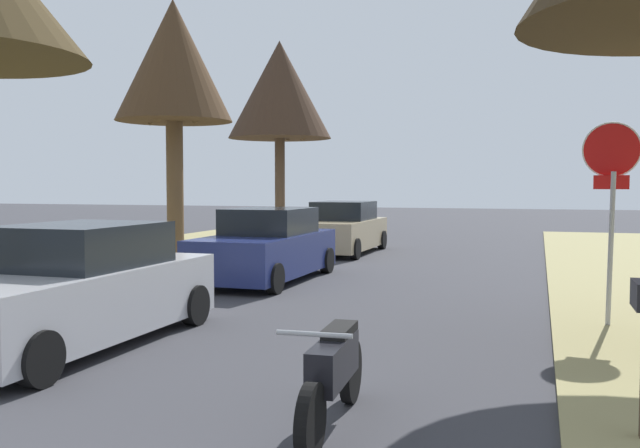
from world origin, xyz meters
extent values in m
cylinder|color=#9EA0A5|center=(4.38, 9.22, 1.16)|extent=(0.07, 0.40, 2.24)
cylinder|color=white|center=(4.38, 9.43, 2.59)|extent=(0.81, 0.21, 0.80)
cylinder|color=red|center=(4.38, 9.43, 2.59)|extent=(0.77, 0.21, 0.76)
cube|color=red|center=(4.38, 9.36, 2.13)|extent=(0.48, 0.10, 0.20)
cylinder|color=brown|center=(-6.49, 15.98, 1.97)|extent=(0.48, 0.48, 3.83)
cone|color=#422F1E|center=(-6.49, 15.98, 5.59)|extent=(3.28, 3.28, 3.42)
cylinder|color=brown|center=(-6.88, 15.73, 4.41)|extent=(0.75, 1.05, 1.20)
cylinder|color=brown|center=(-6.88, 16.57, 4.52)|extent=(1.41, 1.05, 1.42)
cylinder|color=brown|center=(-6.09, 15.77, 4.42)|extent=(0.68, 1.04, 1.21)
cylinder|color=#48362A|center=(-6.56, 24.44, 2.00)|extent=(0.40, 0.40, 3.90)
cone|color=#3A291D|center=(-6.56, 24.44, 5.89)|extent=(4.13, 4.13, 3.88)
cylinder|color=#48362A|center=(-5.88, 24.39, 4.47)|extent=(0.29, 1.49, 1.19)
cylinder|color=#48362A|center=(-6.26, 24.52, 4.47)|extent=(0.39, 0.81, 1.14)
cylinder|color=#48362A|center=(-5.97, 24.04, 4.57)|extent=(1.02, 1.38, 1.39)
cube|color=#BCBCC1|center=(-2.34, 6.09, 0.59)|extent=(1.85, 4.41, 0.85)
cube|color=black|center=(-2.34, 6.31, 1.29)|extent=(1.62, 2.04, 0.56)
cylinder|color=black|center=(-1.48, 4.43, 0.30)|extent=(0.20, 0.60, 0.60)
cylinder|color=black|center=(-1.46, 7.73, 0.30)|extent=(0.20, 0.60, 0.60)
cylinder|color=black|center=(-3.20, 7.74, 0.30)|extent=(0.20, 0.60, 0.60)
cube|color=navy|center=(-2.25, 12.44, 0.59)|extent=(1.85, 4.41, 0.85)
cube|color=black|center=(-2.25, 12.66, 1.29)|extent=(1.62, 2.04, 0.56)
cylinder|color=black|center=(-1.39, 10.78, 0.30)|extent=(0.20, 0.60, 0.60)
cylinder|color=black|center=(-3.13, 10.79, 0.30)|extent=(0.20, 0.60, 0.60)
cylinder|color=black|center=(-1.37, 14.08, 0.30)|extent=(0.20, 0.60, 0.60)
cylinder|color=black|center=(-3.11, 14.09, 0.30)|extent=(0.20, 0.60, 0.60)
cube|color=tan|center=(-2.33, 18.74, 0.59)|extent=(1.85, 4.41, 0.85)
cube|color=black|center=(-2.33, 18.96, 1.29)|extent=(1.62, 2.04, 0.56)
cylinder|color=black|center=(-1.47, 17.09, 0.30)|extent=(0.20, 0.60, 0.60)
cylinder|color=black|center=(-3.21, 17.10, 0.30)|extent=(0.20, 0.60, 0.60)
cylinder|color=black|center=(-1.45, 20.39, 0.30)|extent=(0.20, 0.60, 0.60)
cylinder|color=black|center=(-3.19, 20.40, 0.30)|extent=(0.20, 0.60, 0.60)
cylinder|color=black|center=(1.78, 3.51, 0.30)|extent=(0.13, 0.60, 0.60)
cylinder|color=black|center=(1.70, 4.96, 0.30)|extent=(0.13, 0.60, 0.60)
cube|color=black|center=(1.74, 4.24, 0.58)|extent=(0.30, 1.03, 0.36)
cube|color=black|center=(1.73, 4.48, 0.78)|extent=(0.25, 0.57, 0.12)
cylinder|color=#9EA0A5|center=(1.78, 3.61, 0.95)|extent=(0.60, 0.07, 0.04)
camera|label=1|loc=(3.40, -1.28, 2.09)|focal=38.35mm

